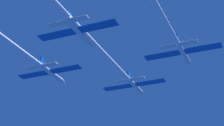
% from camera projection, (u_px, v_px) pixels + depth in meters
% --- Properties ---
extents(jet_lead, '(18.53, 63.70, 3.07)m').
position_uv_depth(jet_lead, '(110.00, 59.00, 100.10)').
color(jet_lead, silver).
extents(jet_left_wing, '(18.53, 64.94, 3.07)m').
position_uv_depth(jet_left_wing, '(8.00, 41.00, 91.24)').
color(jet_left_wing, silver).
extents(jet_right_wing, '(18.53, 58.73, 3.07)m').
position_uv_depth(jet_right_wing, '(164.00, 19.00, 81.95)').
color(jet_right_wing, silver).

